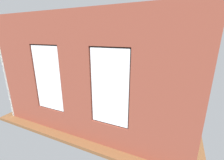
{
  "coord_description": "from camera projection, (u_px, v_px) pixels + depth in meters",
  "views": [
    {
      "loc": [
        -2.46,
        5.8,
        2.91
      ],
      "look_at": [
        -0.01,
        0.4,
        1.13
      ],
      "focal_mm": 24.0,
      "sensor_mm": 36.0,
      "label": 1
    }
  ],
  "objects": [
    {
      "name": "remote_silver",
      "position": [
        116.0,
        92.0,
        6.76
      ],
      "size": [
        0.06,
        0.17,
        0.02
      ],
      "primitive_type": "cube",
      "rotation": [
        0.0,
        0.0,
        3.11
      ],
      "color": "#B2B2B7",
      "rests_on": "coffee_table"
    },
    {
      "name": "potted_plant_near_tv",
      "position": [
        55.0,
        96.0,
        6.29
      ],
      "size": [
        0.5,
        0.5,
        0.65
      ],
      "color": "#47423D",
      "rests_on": "ground_plane"
    },
    {
      "name": "couch_left",
      "position": [
        170.0,
        107.0,
        5.61
      ],
      "size": [
        0.94,
        1.85,
        0.8
      ],
      "rotation": [
        0.0,
        0.0,
        1.53
      ],
      "color": "black",
      "rests_on": "ground_plane"
    },
    {
      "name": "couch_by_window",
      "position": [
        75.0,
        112.0,
        5.25
      ],
      "size": [
        1.91,
        0.87,
        0.8
      ],
      "color": "black",
      "rests_on": "ground_plane"
    },
    {
      "name": "potted_plant_corner_near_left",
      "position": [
        178.0,
        78.0,
        7.44
      ],
      "size": [
        0.83,
        0.84,
        1.4
      ],
      "color": "#9E5638",
      "rests_on": "ground_plane"
    },
    {
      "name": "white_wall_right",
      "position": [
        58.0,
        60.0,
        7.38
      ],
      "size": [
        0.1,
        5.16,
        3.51
      ],
      "primitive_type": "cube",
      "color": "silver",
      "rests_on": "ground_plane"
    },
    {
      "name": "media_console",
      "position": [
        63.0,
        90.0,
        7.46
      ],
      "size": [
        1.18,
        0.42,
        0.58
      ],
      "primitive_type": "cube",
      "color": "black",
      "rests_on": "ground_plane"
    },
    {
      "name": "table_plant_small",
      "position": [
        106.0,
        89.0,
        6.8
      ],
      "size": [
        0.16,
        0.16,
        0.25
      ],
      "color": "beige",
      "rests_on": "coffee_table"
    },
    {
      "name": "tv_flatscreen",
      "position": [
        61.0,
        78.0,
        7.29
      ],
      "size": [
        0.9,
        0.2,
        0.63
      ],
      "color": "black",
      "rests_on": "media_console"
    },
    {
      "name": "ground_plane",
      "position": [
        115.0,
        102.0,
        6.88
      ],
      "size": [
        6.68,
        6.16,
        0.1
      ],
      "primitive_type": "cube",
      "color": "brown"
    },
    {
      "name": "cup_ceramic",
      "position": [
        113.0,
        90.0,
        6.92
      ],
      "size": [
        0.07,
        0.07,
        0.08
      ],
      "primitive_type": "cylinder",
      "color": "silver",
      "rests_on": "coffee_table"
    },
    {
      "name": "potted_plant_between_couches",
      "position": [
        112.0,
        115.0,
        4.68
      ],
      "size": [
        0.58,
        0.58,
        0.77
      ],
      "color": "#47423D",
      "rests_on": "ground_plane"
    },
    {
      "name": "potted_plant_corner_far_left",
      "position": [
        171.0,
        132.0,
        3.88
      ],
      "size": [
        0.71,
        0.77,
        0.98
      ],
      "color": "beige",
      "rests_on": "ground_plane"
    },
    {
      "name": "potted_plant_foreground_right",
      "position": [
        93.0,
        72.0,
        9.39
      ],
      "size": [
        0.81,
        0.77,
        1.41
      ],
      "color": "#9E5638",
      "rests_on": "ground_plane"
    },
    {
      "name": "brick_wall_with_windows",
      "position": [
        76.0,
        80.0,
        4.02
      ],
      "size": [
        6.08,
        0.3,
        3.51
      ],
      "color": "brown",
      "rests_on": "ground_plane"
    },
    {
      "name": "potted_plant_by_left_couch",
      "position": [
        163.0,
        90.0,
        6.92
      ],
      "size": [
        0.39,
        0.39,
        0.65
      ],
      "color": "#47423D",
      "rests_on": "ground_plane"
    },
    {
      "name": "potted_plant_beside_window_right",
      "position": [
        47.0,
        98.0,
        5.53
      ],
      "size": [
        1.02,
        1.04,
        1.36
      ],
      "color": "beige",
      "rests_on": "ground_plane"
    },
    {
      "name": "coffee_table",
      "position": [
        116.0,
        93.0,
        6.78
      ],
      "size": [
        1.57,
        0.87,
        0.44
      ],
      "color": "#A87547",
      "rests_on": "ground_plane"
    },
    {
      "name": "candle_jar",
      "position": [
        126.0,
        92.0,
        6.71
      ],
      "size": [
        0.08,
        0.08,
        0.1
      ],
      "primitive_type": "cylinder",
      "color": "#B7333D",
      "rests_on": "coffee_table"
    },
    {
      "name": "papasan_chair",
      "position": [
        130.0,
        80.0,
        8.52
      ],
      "size": [
        1.13,
        1.13,
        0.7
      ],
      "color": "olive",
      "rests_on": "ground_plane"
    }
  ]
}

